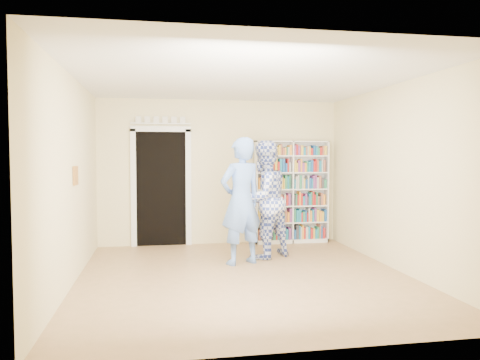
{
  "coord_description": "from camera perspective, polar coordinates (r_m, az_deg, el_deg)",
  "views": [
    {
      "loc": [
        -1.17,
        -6.24,
        1.66
      ],
      "look_at": [
        0.1,
        0.9,
        1.28
      ],
      "focal_mm": 35.0,
      "sensor_mm": 36.0,
      "label": 1
    }
  ],
  "objects": [
    {
      "name": "wall_right",
      "position": [
        7.12,
        18.66,
        0.31
      ],
      "size": [
        0.0,
        5.0,
        5.0
      ],
      "primitive_type": "plane",
      "rotation": [
        1.57,
        0.0,
        -1.57
      ],
      "color": "beige",
      "rests_on": "floor"
    },
    {
      "name": "bookshelf",
      "position": [
        8.97,
        6.29,
        -1.39
      ],
      "size": [
        1.41,
        0.26,
        1.94
      ],
      "rotation": [
        0.0,
        0.0,
        -0.11
      ],
      "color": "white",
      "rests_on": "floor"
    },
    {
      "name": "man_plaid",
      "position": [
        7.6,
        2.91,
        -2.38
      ],
      "size": [
        1.16,
        1.09,
        1.91
      ],
      "primitive_type": "imported",
      "rotation": [
        0.0,
        0.0,
        3.67
      ],
      "color": "#33469D",
      "rests_on": "floor"
    },
    {
      "name": "floor",
      "position": [
        6.56,
        0.55,
        -11.7
      ],
      "size": [
        5.0,
        5.0,
        0.0
      ],
      "primitive_type": "plane",
      "color": "#957348",
      "rests_on": "ground"
    },
    {
      "name": "ceiling",
      "position": [
        6.43,
        0.56,
        12.27
      ],
      "size": [
        5.0,
        5.0,
        0.0
      ],
      "primitive_type": "plane",
      "rotation": [
        3.14,
        0.0,
        0.0
      ],
      "color": "white",
      "rests_on": "wall_back"
    },
    {
      "name": "wall_back",
      "position": [
        8.82,
        -2.43,
        0.96
      ],
      "size": [
        4.5,
        0.0,
        4.5
      ],
      "primitive_type": "plane",
      "rotation": [
        1.57,
        0.0,
        0.0
      ],
      "color": "beige",
      "rests_on": "floor"
    },
    {
      "name": "wall_art",
      "position": [
        6.53,
        -19.41,
        0.51
      ],
      "size": [
        0.03,
        0.25,
        0.25
      ],
      "primitive_type": "cube",
      "color": "maroon",
      "rests_on": "wall_left"
    },
    {
      "name": "doorway",
      "position": [
        8.73,
        -9.59,
        -0.23
      ],
      "size": [
        1.1,
        0.08,
        2.43
      ],
      "color": "black",
      "rests_on": "floor"
    },
    {
      "name": "paper_sheet",
      "position": [
        7.44,
        3.89,
        -1.74
      ],
      "size": [
        0.2,
        0.1,
        0.31
      ],
      "primitive_type": "cube",
      "rotation": [
        0.0,
        0.0,
        0.44
      ],
      "color": "white",
      "rests_on": "man_plaid"
    },
    {
      "name": "man_blue",
      "position": [
        7.14,
        0.13,
        -2.58
      ],
      "size": [
        0.83,
        0.7,
        1.94
      ],
      "primitive_type": "imported",
      "rotation": [
        0.0,
        0.0,
        3.53
      ],
      "color": "#668FE3",
      "rests_on": "floor"
    },
    {
      "name": "wall_left",
      "position": [
        6.34,
        -19.87,
        -0.02
      ],
      "size": [
        0.0,
        5.0,
        5.0
      ],
      "primitive_type": "plane",
      "rotation": [
        1.57,
        0.0,
        1.57
      ],
      "color": "beige",
      "rests_on": "floor"
    }
  ]
}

